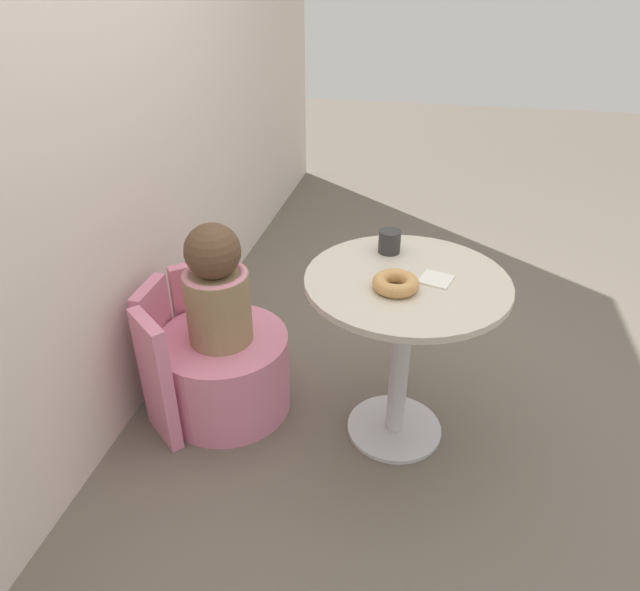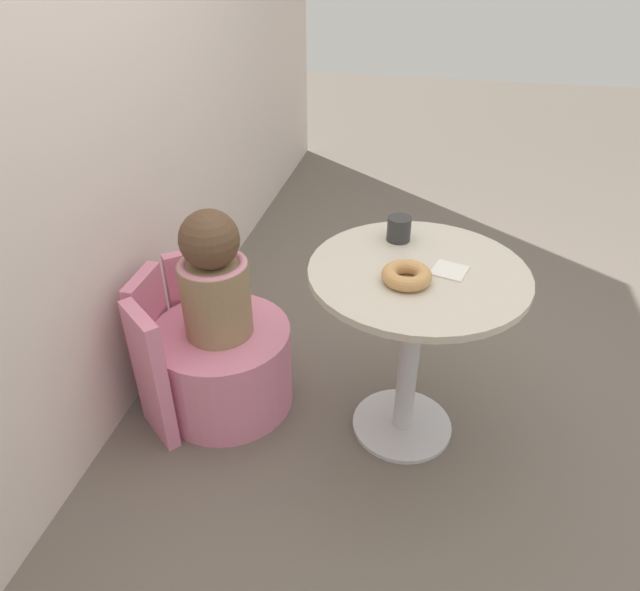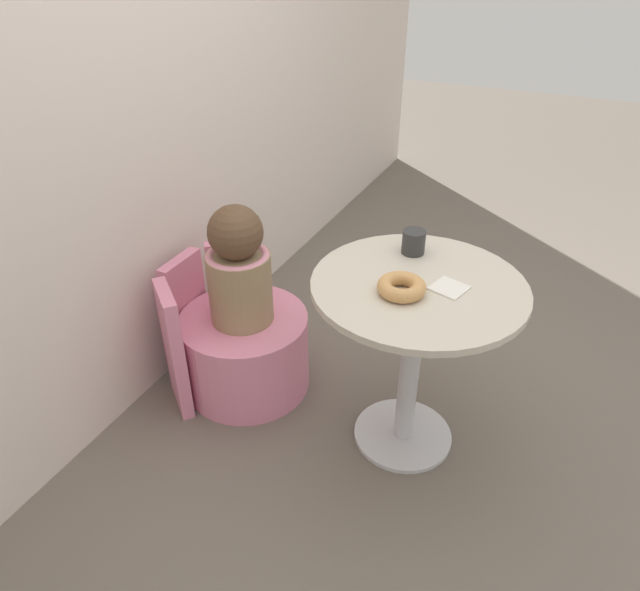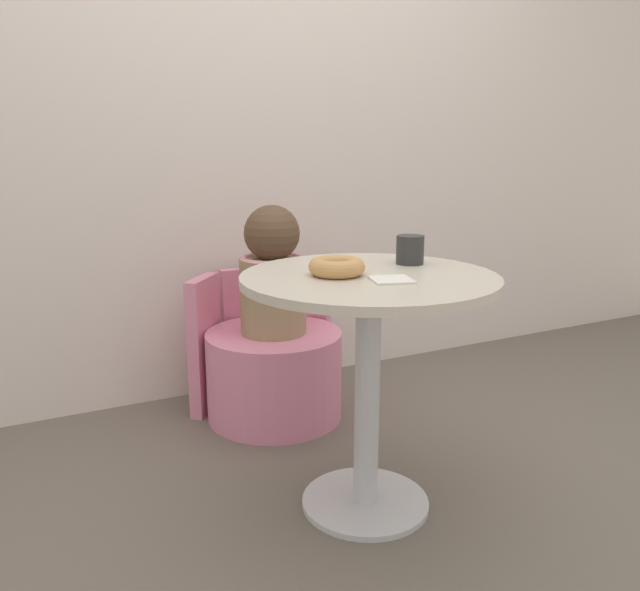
# 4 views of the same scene
# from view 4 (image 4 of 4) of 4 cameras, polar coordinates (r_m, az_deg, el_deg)

# --- Properties ---
(ground_plane) EXTENTS (12.00, 12.00, 0.00)m
(ground_plane) POSITION_cam_4_polar(r_m,az_deg,el_deg) (2.00, 5.81, -18.31)
(ground_plane) COLOR #665B51
(back_wall) EXTENTS (6.00, 0.06, 2.40)m
(back_wall) POSITION_cam_4_polar(r_m,az_deg,el_deg) (2.72, -7.00, 16.56)
(back_wall) COLOR silver
(back_wall) RESTS_ON ground_plane
(round_table) EXTENTS (0.72, 0.72, 0.71)m
(round_table) POSITION_cam_4_polar(r_m,az_deg,el_deg) (1.76, 4.44, -3.51)
(round_table) COLOR silver
(round_table) RESTS_ON ground_plane
(tub_chair) EXTENTS (0.53, 0.53, 0.35)m
(tub_chair) POSITION_cam_4_polar(r_m,az_deg,el_deg) (2.48, -4.19, -7.21)
(tub_chair) COLOR pink
(tub_chair) RESTS_ON ground_plane
(booth_backrest) EXTENTS (0.63, 0.23, 0.55)m
(booth_backrest) POSITION_cam_4_polar(r_m,az_deg,el_deg) (2.65, -6.09, -3.62)
(booth_backrest) COLOR pink
(booth_backrest) RESTS_ON ground_plane
(child_figure) EXTENTS (0.25, 0.25, 0.49)m
(child_figure) POSITION_cam_4_polar(r_m,az_deg,el_deg) (2.37, -4.36, 1.97)
(child_figure) COLOR #937A56
(child_figure) RESTS_ON tub_chair
(donut) EXTENTS (0.16, 0.16, 0.05)m
(donut) POSITION_cam_4_polar(r_m,az_deg,el_deg) (1.70, 1.54, 2.66)
(donut) COLOR tan
(donut) RESTS_ON round_table
(cup) EXTENTS (0.08, 0.08, 0.09)m
(cup) POSITION_cam_4_polar(r_m,az_deg,el_deg) (1.88, 8.23, 4.16)
(cup) COLOR #2D2D2D
(cup) RESTS_ON round_table
(paper_napkin) EXTENTS (0.13, 0.13, 0.01)m
(paper_napkin) POSITION_cam_4_polar(r_m,az_deg,el_deg) (1.64, 6.56, 1.44)
(paper_napkin) COLOR silver
(paper_napkin) RESTS_ON round_table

